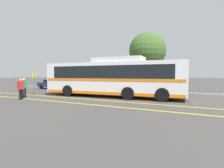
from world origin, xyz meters
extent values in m
plane|color=#423F3D|center=(0.00, 0.00, 0.00)|extent=(220.00, 220.00, 0.00)
cube|color=gold|center=(1.18, -2.15, 0.00)|extent=(32.19, 0.20, 0.01)
cube|color=gold|center=(1.18, -4.14, 0.00)|extent=(32.19, 0.20, 0.01)
cube|color=#99999E|center=(1.18, 5.62, 0.07)|extent=(40.19, 0.36, 0.15)
cube|color=white|center=(1.18, 0.05, 1.65)|extent=(12.34, 3.38, 2.66)
cube|color=black|center=(1.18, 0.05, 2.16)|extent=(10.64, 3.30, 1.04)
cube|color=orange|center=(1.18, 0.05, 1.52)|extent=(12.10, 3.41, 0.20)
cube|color=orange|center=(1.18, 0.05, 0.44)|extent=(12.10, 3.40, 0.24)
cube|color=black|center=(-4.92, -0.39, 1.70)|extent=(0.20, 2.20, 1.97)
cube|color=black|center=(-4.92, -0.39, 2.83)|extent=(0.17, 1.75, 0.24)
cube|color=silver|center=(1.78, 0.10, 3.19)|extent=(4.40, 2.31, 0.42)
cube|color=black|center=(-5.20, -0.41, 0.55)|extent=(0.18, 1.87, 0.04)
cube|color=black|center=(-5.20, -0.41, 0.35)|extent=(0.18, 1.87, 0.04)
cylinder|color=black|center=(-2.51, -1.42, 0.50)|extent=(1.02, 0.35, 1.00)
cylinder|color=black|center=(-2.68, 0.97, 0.50)|extent=(1.02, 0.35, 1.00)
cylinder|color=black|center=(3.09, -1.01, 0.50)|extent=(1.02, 0.35, 1.00)
cylinder|color=black|center=(2.91, 1.38, 0.50)|extent=(1.02, 0.35, 1.00)
cylinder|color=black|center=(5.64, -0.82, 0.50)|extent=(1.02, 0.35, 1.00)
cylinder|color=black|center=(5.47, 1.57, 0.50)|extent=(1.02, 0.35, 1.00)
cube|color=navy|center=(-9.87, 4.09, 0.60)|extent=(4.43, 2.03, 0.60)
cube|color=black|center=(-9.98, 4.10, 1.10)|extent=(1.90, 1.70, 0.41)
cylinder|color=black|center=(-8.49, 4.91, 0.30)|extent=(0.61, 0.23, 0.60)
cylinder|color=black|center=(-8.56, 3.16, 0.30)|extent=(0.61, 0.23, 0.60)
cylinder|color=black|center=(-11.18, 5.03, 0.30)|extent=(0.61, 0.23, 0.60)
cylinder|color=black|center=(-11.26, 3.28, 0.30)|extent=(0.61, 0.23, 0.60)
cube|color=#4C3823|center=(-4.22, 3.90, 0.61)|extent=(4.42, 2.13, 0.61)
cube|color=black|center=(-4.33, 3.91, 1.13)|extent=(1.90, 1.77, 0.45)
cylinder|color=black|center=(-2.83, 4.73, 0.30)|extent=(0.61, 0.23, 0.60)
cylinder|color=black|center=(-2.93, 2.93, 0.30)|extent=(0.61, 0.23, 0.60)
cylinder|color=black|center=(-5.51, 4.87, 0.30)|extent=(0.61, 0.23, 0.60)
cylinder|color=black|center=(-5.61, 3.07, 0.30)|extent=(0.61, 0.23, 0.60)
cube|color=silver|center=(1.35, 3.75, 0.62)|extent=(4.93, 2.10, 0.65)
cube|color=black|center=(1.23, 3.74, 1.16)|extent=(2.14, 1.67, 0.44)
cylinder|color=black|center=(2.77, 4.69, 0.30)|extent=(0.61, 0.25, 0.60)
cylinder|color=black|center=(2.90, 3.06, 0.30)|extent=(0.61, 0.25, 0.60)
cylinder|color=black|center=(-0.20, 4.44, 0.30)|extent=(0.61, 0.25, 0.60)
cylinder|color=black|center=(-0.07, 2.82, 0.30)|extent=(0.61, 0.25, 0.60)
cylinder|color=black|center=(-4.50, -4.50, 0.39)|extent=(0.14, 0.14, 0.79)
cylinder|color=black|center=(-4.50, -4.67, 0.39)|extent=(0.14, 0.14, 0.79)
cube|color=red|center=(-4.50, -4.58, 1.10)|extent=(0.22, 0.42, 0.62)
sphere|color=tan|center=(-4.50, -4.58, 1.52)|extent=(0.21, 0.21, 0.21)
cylinder|color=black|center=(-5.15, -3.92, 0.40)|extent=(0.14, 0.14, 0.79)
cylinder|color=black|center=(-5.06, -3.78, 0.40)|extent=(0.14, 0.14, 0.79)
cube|color=#1E723F|center=(-5.11, -3.85, 1.11)|extent=(0.41, 0.47, 0.63)
sphere|color=beige|center=(-5.11, -3.85, 1.53)|extent=(0.22, 0.22, 0.22)
cylinder|color=#59595E|center=(-6.40, -1.78, 1.12)|extent=(0.07, 0.07, 2.25)
cube|color=yellow|center=(-6.40, -1.78, 1.92)|extent=(0.06, 0.40, 0.56)
cylinder|color=#513823|center=(1.61, 9.69, 1.67)|extent=(0.28, 0.28, 3.34)
sphere|color=#3D6028|center=(1.61, 9.69, 5.17)|extent=(4.90, 4.90, 4.90)
camera|label=1|loc=(8.05, -13.50, 1.92)|focal=28.00mm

